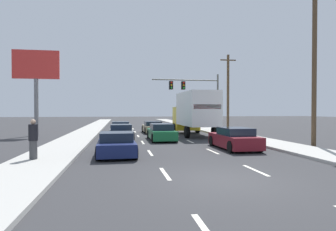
{
  "coord_description": "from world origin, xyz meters",
  "views": [
    {
      "loc": [
        -3.26,
        -8.61,
        2.22
      ],
      "look_at": [
        0.32,
        12.66,
        1.84
      ],
      "focal_mm": 30.63,
      "sensor_mm": 36.0,
      "label": 1
    }
  ],
  "objects_px": {
    "utility_pole_near": "(314,64)",
    "utility_pole_mid": "(228,91)",
    "car_maroon": "(234,139)",
    "car_silver": "(120,128)",
    "car_gray": "(121,133)",
    "car_navy": "(116,144)",
    "car_tan": "(153,127)",
    "pedestrian_near_corner": "(33,139)",
    "traffic_signal_mast": "(191,89)",
    "roadside_billboard": "(36,75)",
    "car_green": "(161,133)",
    "box_truck": "(194,112)"
  },
  "relations": [
    {
      "from": "roadside_billboard",
      "to": "car_maroon",
      "type": "bearing_deg",
      "value": -39.22
    },
    {
      "from": "car_navy",
      "to": "utility_pole_mid",
      "type": "distance_m",
      "value": 20.75
    },
    {
      "from": "traffic_signal_mast",
      "to": "roadside_billboard",
      "type": "xyz_separation_m",
      "value": [
        -15.52,
        -5.87,
        0.65
      ]
    },
    {
      "from": "car_green",
      "to": "utility_pole_mid",
      "type": "xyz_separation_m",
      "value": [
        9.0,
        9.65,
        3.81
      ]
    },
    {
      "from": "car_gray",
      "to": "pedestrian_near_corner",
      "type": "xyz_separation_m",
      "value": [
        -3.74,
        -8.9,
        0.45
      ]
    },
    {
      "from": "box_truck",
      "to": "traffic_signal_mast",
      "type": "height_order",
      "value": "traffic_signal_mast"
    },
    {
      "from": "car_green",
      "to": "pedestrian_near_corner",
      "type": "distance_m",
      "value": 10.52
    },
    {
      "from": "utility_pole_near",
      "to": "car_gray",
      "type": "bearing_deg",
      "value": 152.88
    },
    {
      "from": "box_truck",
      "to": "utility_pole_mid",
      "type": "distance_m",
      "value": 8.68
    },
    {
      "from": "car_maroon",
      "to": "traffic_signal_mast",
      "type": "xyz_separation_m",
      "value": [
        1.72,
        17.14,
        4.13
      ]
    },
    {
      "from": "roadside_billboard",
      "to": "traffic_signal_mast",
      "type": "bearing_deg",
      "value": 20.71
    },
    {
      "from": "car_maroon",
      "to": "car_silver",
      "type": "bearing_deg",
      "value": 117.41
    },
    {
      "from": "car_gray",
      "to": "car_maroon",
      "type": "bearing_deg",
      "value": -44.24
    },
    {
      "from": "car_tan",
      "to": "pedestrian_near_corner",
      "type": "relative_size",
      "value": 2.37
    },
    {
      "from": "car_navy",
      "to": "utility_pole_mid",
      "type": "relative_size",
      "value": 0.49
    },
    {
      "from": "car_maroon",
      "to": "traffic_signal_mast",
      "type": "distance_m",
      "value": 17.71
    },
    {
      "from": "car_gray",
      "to": "utility_pole_mid",
      "type": "relative_size",
      "value": 0.51
    },
    {
      "from": "car_gray",
      "to": "car_green",
      "type": "distance_m",
      "value": 3.07
    },
    {
      "from": "car_gray",
      "to": "car_maroon",
      "type": "xyz_separation_m",
      "value": [
        6.43,
        -6.26,
        0.04
      ]
    },
    {
      "from": "car_tan",
      "to": "pedestrian_near_corner",
      "type": "distance_m",
      "value": 16.57
    },
    {
      "from": "box_truck",
      "to": "car_maroon",
      "type": "distance_m",
      "value": 8.98
    },
    {
      "from": "utility_pole_near",
      "to": "utility_pole_mid",
      "type": "relative_size",
      "value": 1.16
    },
    {
      "from": "car_green",
      "to": "car_gray",
      "type": "bearing_deg",
      "value": 164.81
    },
    {
      "from": "car_tan",
      "to": "traffic_signal_mast",
      "type": "distance_m",
      "value": 8.05
    },
    {
      "from": "car_silver",
      "to": "box_truck",
      "type": "relative_size",
      "value": 0.52
    },
    {
      "from": "utility_pole_near",
      "to": "pedestrian_near_corner",
      "type": "distance_m",
      "value": 16.25
    },
    {
      "from": "car_maroon",
      "to": "pedestrian_near_corner",
      "type": "distance_m",
      "value": 10.52
    },
    {
      "from": "traffic_signal_mast",
      "to": "utility_pole_near",
      "type": "bearing_deg",
      "value": -78.05
    },
    {
      "from": "car_green",
      "to": "roadside_billboard",
      "type": "bearing_deg",
      "value": 150.65
    },
    {
      "from": "roadside_billboard",
      "to": "pedestrian_near_corner",
      "type": "bearing_deg",
      "value": -75.36
    },
    {
      "from": "car_maroon",
      "to": "utility_pole_near",
      "type": "xyz_separation_m",
      "value": [
        5.29,
        0.26,
        4.49
      ]
    },
    {
      "from": "car_navy",
      "to": "utility_pole_near",
      "type": "relative_size",
      "value": 0.42
    },
    {
      "from": "utility_pole_near",
      "to": "utility_pole_mid",
      "type": "xyz_separation_m",
      "value": [
        0.25,
        14.85,
        -0.69
      ]
    },
    {
      "from": "car_gray",
      "to": "utility_pole_near",
      "type": "bearing_deg",
      "value": -27.12
    },
    {
      "from": "utility_pole_mid",
      "to": "car_tan",
      "type": "bearing_deg",
      "value": -163.26
    },
    {
      "from": "car_silver",
      "to": "roadside_billboard",
      "type": "bearing_deg",
      "value": -170.75
    },
    {
      "from": "traffic_signal_mast",
      "to": "utility_pole_near",
      "type": "height_order",
      "value": "utility_pole_near"
    },
    {
      "from": "car_navy",
      "to": "car_maroon",
      "type": "height_order",
      "value": "car_maroon"
    },
    {
      "from": "car_maroon",
      "to": "traffic_signal_mast",
      "type": "height_order",
      "value": "traffic_signal_mast"
    },
    {
      "from": "utility_pole_mid",
      "to": "roadside_billboard",
      "type": "bearing_deg",
      "value": -168.77
    },
    {
      "from": "box_truck",
      "to": "roadside_billboard",
      "type": "bearing_deg",
      "value": 170.0
    },
    {
      "from": "car_silver",
      "to": "roadside_billboard",
      "type": "distance_m",
      "value": 8.87
    },
    {
      "from": "utility_pole_near",
      "to": "car_green",
      "type": "bearing_deg",
      "value": 149.3
    },
    {
      "from": "car_tan",
      "to": "utility_pole_near",
      "type": "relative_size",
      "value": 0.41
    },
    {
      "from": "box_truck",
      "to": "utility_pole_near",
      "type": "distance_m",
      "value": 10.52
    },
    {
      "from": "car_tan",
      "to": "roadside_billboard",
      "type": "height_order",
      "value": "roadside_billboard"
    },
    {
      "from": "car_silver",
      "to": "utility_pole_near",
      "type": "distance_m",
      "value": 17.54
    },
    {
      "from": "traffic_signal_mast",
      "to": "roadside_billboard",
      "type": "relative_size",
      "value": 1.06
    },
    {
      "from": "car_maroon",
      "to": "utility_pole_mid",
      "type": "distance_m",
      "value": 16.54
    },
    {
      "from": "pedestrian_near_corner",
      "to": "car_maroon",
      "type": "bearing_deg",
      "value": 14.54
    }
  ]
}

